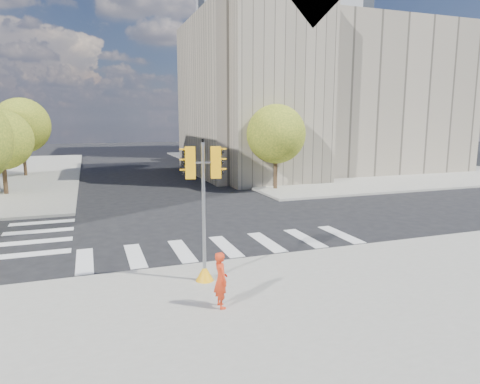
% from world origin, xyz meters
% --- Properties ---
extents(ground, '(160.00, 160.00, 0.00)m').
position_xyz_m(ground, '(0.00, 0.00, 0.00)').
color(ground, black).
rests_on(ground, ground).
extents(sidewalk_near, '(30.00, 14.00, 0.15)m').
position_xyz_m(sidewalk_near, '(0.00, -11.00, 0.07)').
color(sidewalk_near, gray).
rests_on(sidewalk_near, ground).
extents(sidewalk_far_right, '(28.00, 40.00, 0.15)m').
position_xyz_m(sidewalk_far_right, '(20.00, 26.00, 0.07)').
color(sidewalk_far_right, gray).
rests_on(sidewalk_far_right, ground).
extents(civic_building, '(26.00, 16.00, 19.39)m').
position_xyz_m(civic_building, '(15.59, 19.12, 7.26)').
color(civic_building, gray).
rests_on(civic_building, ground).
extents(office_tower, '(20.00, 18.00, 30.00)m').
position_xyz_m(office_tower, '(22.00, 42.00, 15.00)').
color(office_tower, '#9EA0A3').
rests_on(office_tower, ground).
extents(tree_lw_mid, '(4.00, 4.00, 5.77)m').
position_xyz_m(tree_lw_mid, '(-10.50, 14.00, 3.76)').
color(tree_lw_mid, '#382616').
rests_on(tree_lw_mid, ground).
extents(tree_lw_far, '(4.80, 4.80, 6.95)m').
position_xyz_m(tree_lw_far, '(-10.50, 24.00, 4.54)').
color(tree_lw_far, '#382616').
rests_on(tree_lw_far, ground).
extents(tree_re_near, '(4.20, 4.20, 6.16)m').
position_xyz_m(tree_re_near, '(7.50, 10.00, 4.05)').
color(tree_re_near, '#382616').
rests_on(tree_re_near, ground).
extents(tree_re_mid, '(4.60, 4.60, 6.66)m').
position_xyz_m(tree_re_mid, '(7.50, 22.00, 4.35)').
color(tree_re_mid, '#382616').
rests_on(tree_re_mid, ground).
extents(tree_re_far, '(4.00, 4.00, 5.88)m').
position_xyz_m(tree_re_far, '(7.50, 34.00, 3.87)').
color(tree_re_far, '#382616').
rests_on(tree_re_far, ground).
extents(lamp_near, '(0.35, 0.18, 8.11)m').
position_xyz_m(lamp_near, '(8.00, 14.00, 4.58)').
color(lamp_near, black).
rests_on(lamp_near, sidewalk_far_right).
extents(lamp_far, '(0.35, 0.18, 8.11)m').
position_xyz_m(lamp_far, '(8.00, 28.00, 4.58)').
color(lamp_far, black).
rests_on(lamp_far, sidewalk_far_right).
extents(traffic_signal, '(1.08, 0.56, 4.39)m').
position_xyz_m(traffic_signal, '(-1.95, -5.67, 2.00)').
color(traffic_signal, '#FBA90D').
rests_on(traffic_signal, sidewalk_near).
extents(photographer, '(0.38, 0.57, 1.52)m').
position_xyz_m(photographer, '(-2.03, -7.66, 0.91)').
color(photographer, red).
rests_on(photographer, sidewalk_near).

